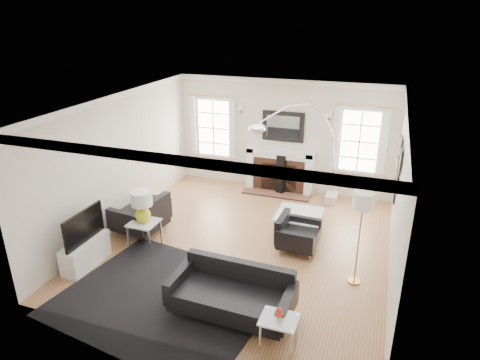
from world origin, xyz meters
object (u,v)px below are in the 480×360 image
at_px(armchair_left, 143,216).
at_px(fireplace, 280,171).
at_px(arc_floor_lamp, 298,152).
at_px(armchair_right, 296,235).
at_px(coffee_table, 299,215).
at_px(sofa, 233,294).
at_px(gourd_lamp, 142,205).

bearing_deg(armchair_left, fireplace, 55.91).
height_order(armchair_left, arc_floor_lamp, arc_floor_lamp).
xyz_separation_m(armchair_right, coffee_table, (-0.08, 0.70, 0.07)).
xyz_separation_m(sofa, coffee_table, (0.41, 2.86, 0.05)).
relative_size(sofa, armchair_right, 2.23).
xyz_separation_m(armchair_left, coffee_table, (3.02, 1.12, -0.00)).
height_order(sofa, gourd_lamp, gourd_lamp).
xyz_separation_m(coffee_table, arc_floor_lamp, (-0.31, 1.07, 1.01)).
bearing_deg(armchair_right, armchair_left, -172.40).
distance_m(sofa, arc_floor_lamp, 4.07).
bearing_deg(armchair_right, coffee_table, 96.85).
distance_m(gourd_lamp, arc_floor_lamp, 3.62).
bearing_deg(arc_floor_lamp, fireplace, 123.95).
bearing_deg(arc_floor_lamp, armchair_left, -141.09).
distance_m(fireplace, gourd_lamp, 4.05).
bearing_deg(sofa, armchair_right, 76.98).
bearing_deg(armchair_left, coffee_table, 20.28).
distance_m(sofa, gourd_lamp, 2.62).
bearing_deg(arc_floor_lamp, coffee_table, -73.69).
bearing_deg(armchair_right, gourd_lamp, -160.86).
height_order(fireplace, sofa, fireplace).
bearing_deg(coffee_table, armchair_left, -159.72).
xyz_separation_m(fireplace, armchair_left, (-2.10, -3.10, -0.16)).
relative_size(sofa, coffee_table, 2.04).
bearing_deg(gourd_lamp, coffee_table, 31.89).
bearing_deg(fireplace, sofa, -83.95).
height_order(coffee_table, arc_floor_lamp, arc_floor_lamp).
distance_m(fireplace, coffee_table, 2.19).
bearing_deg(sofa, coffee_table, 81.76).
bearing_deg(sofa, armchair_left, 146.29).
distance_m(fireplace, armchair_left, 3.74).
distance_m(sofa, armchair_left, 3.14).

